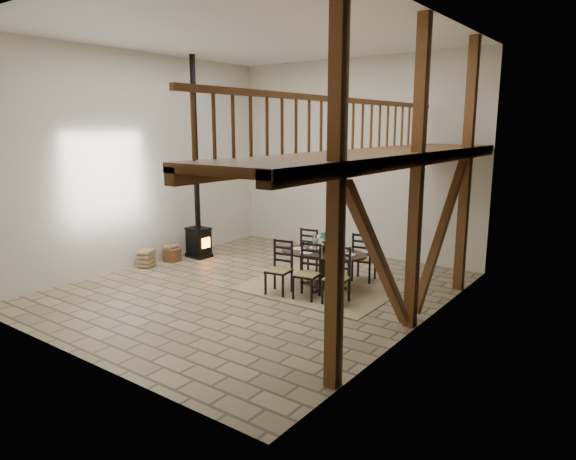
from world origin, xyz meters
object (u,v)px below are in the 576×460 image
Objects in this scene: wood_stove at (198,213)px; dining_table at (323,269)px; log_stack at (146,259)px; log_basket at (172,254)px.

dining_table is at bearing -0.39° from wood_stove.
wood_stove is at bearing 77.51° from log_stack.
wood_stove is 1.21m from log_basket.
dining_table is at bearing 15.14° from log_stack.
log_stack is at bearing -98.99° from wood_stove.
dining_table is 4.67× the size of log_stack.
dining_table is 4.42m from log_stack.
wood_stove reaches higher than log_basket.
wood_stove is (-3.95, 0.27, 0.74)m from dining_table.
dining_table is 4.03m from wood_stove.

